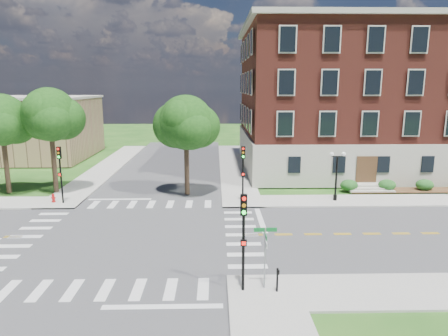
{
  "coord_description": "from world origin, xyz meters",
  "views": [
    {
      "loc": [
        5.41,
        -25.26,
        9.82
      ],
      "look_at": [
        6.15,
        6.81,
        3.2
      ],
      "focal_mm": 32.0,
      "sensor_mm": 36.0,
      "label": 1
    }
  ],
  "objects_px": {
    "traffic_signal_nw": "(60,167)",
    "street_sign_pole": "(265,246)",
    "traffic_signal_se": "(244,230)",
    "twin_lamp_west": "(336,173)",
    "push_button_post": "(277,279)",
    "traffic_signal_ne": "(243,167)",
    "fire_hydrant": "(53,198)"
  },
  "relations": [
    {
      "from": "traffic_signal_ne",
      "to": "traffic_signal_se",
      "type": "bearing_deg",
      "value": -93.89
    },
    {
      "from": "push_button_post",
      "to": "traffic_signal_se",
      "type": "bearing_deg",
      "value": 173.56
    },
    {
      "from": "traffic_signal_se",
      "to": "traffic_signal_ne",
      "type": "relative_size",
      "value": 1.0
    },
    {
      "from": "fire_hydrant",
      "to": "traffic_signal_ne",
      "type": "bearing_deg",
      "value": -1.72
    },
    {
      "from": "traffic_signal_ne",
      "to": "street_sign_pole",
      "type": "height_order",
      "value": "traffic_signal_ne"
    },
    {
      "from": "traffic_signal_se",
      "to": "twin_lamp_west",
      "type": "xyz_separation_m",
      "value": [
        9.04,
        15.31,
        -0.66
      ]
    },
    {
      "from": "traffic_signal_nw",
      "to": "fire_hydrant",
      "type": "xyz_separation_m",
      "value": [
        -0.9,
        0.27,
        -2.72
      ]
    },
    {
      "from": "street_sign_pole",
      "to": "fire_hydrant",
      "type": "xyz_separation_m",
      "value": [
        -16.15,
        15.07,
        -1.84
      ]
    },
    {
      "from": "traffic_signal_nw",
      "to": "street_sign_pole",
      "type": "xyz_separation_m",
      "value": [
        15.25,
        -14.8,
        -0.88
      ]
    },
    {
      "from": "twin_lamp_west",
      "to": "push_button_post",
      "type": "height_order",
      "value": "twin_lamp_west"
    },
    {
      "from": "push_button_post",
      "to": "twin_lamp_west",
      "type": "bearing_deg",
      "value": 64.43
    },
    {
      "from": "twin_lamp_west",
      "to": "street_sign_pole",
      "type": "height_order",
      "value": "twin_lamp_west"
    },
    {
      "from": "traffic_signal_ne",
      "to": "fire_hydrant",
      "type": "height_order",
      "value": "traffic_signal_ne"
    },
    {
      "from": "traffic_signal_nw",
      "to": "push_button_post",
      "type": "relative_size",
      "value": 4.0
    },
    {
      "from": "twin_lamp_west",
      "to": "fire_hydrant",
      "type": "bearing_deg",
      "value": -179.94
    },
    {
      "from": "traffic_signal_ne",
      "to": "street_sign_pole",
      "type": "bearing_deg",
      "value": -89.77
    },
    {
      "from": "traffic_signal_ne",
      "to": "push_button_post",
      "type": "bearing_deg",
      "value": -87.62
    },
    {
      "from": "twin_lamp_west",
      "to": "push_button_post",
      "type": "xyz_separation_m",
      "value": [
        -7.41,
        -15.49,
        -1.73
      ]
    },
    {
      "from": "traffic_signal_se",
      "to": "traffic_signal_nw",
      "type": "distance_m",
      "value": 20.65
    },
    {
      "from": "traffic_signal_se",
      "to": "traffic_signal_nw",
      "type": "bearing_deg",
      "value": 133.39
    },
    {
      "from": "traffic_signal_se",
      "to": "fire_hydrant",
      "type": "bearing_deg",
      "value": 134.62
    },
    {
      "from": "traffic_signal_se",
      "to": "street_sign_pole",
      "type": "distance_m",
      "value": 1.4
    },
    {
      "from": "traffic_signal_ne",
      "to": "traffic_signal_nw",
      "type": "xyz_separation_m",
      "value": [
        -15.19,
        0.21,
        0.0
      ]
    },
    {
      "from": "twin_lamp_west",
      "to": "street_sign_pole",
      "type": "relative_size",
      "value": 1.36
    },
    {
      "from": "push_button_post",
      "to": "fire_hydrant",
      "type": "height_order",
      "value": "push_button_post"
    },
    {
      "from": "traffic_signal_se",
      "to": "push_button_post",
      "type": "xyz_separation_m",
      "value": [
        1.63,
        -0.18,
        -2.39
      ]
    },
    {
      "from": "street_sign_pole",
      "to": "push_button_post",
      "type": "bearing_deg",
      "value": -34.77
    },
    {
      "from": "fire_hydrant",
      "to": "traffic_signal_se",
      "type": "bearing_deg",
      "value": -45.38
    },
    {
      "from": "traffic_signal_nw",
      "to": "fire_hydrant",
      "type": "relative_size",
      "value": 6.4
    },
    {
      "from": "twin_lamp_west",
      "to": "push_button_post",
      "type": "distance_m",
      "value": 17.26
    },
    {
      "from": "traffic_signal_nw",
      "to": "street_sign_pole",
      "type": "bearing_deg",
      "value": -44.14
    },
    {
      "from": "traffic_signal_nw",
      "to": "street_sign_pole",
      "type": "height_order",
      "value": "traffic_signal_nw"
    }
  ]
}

